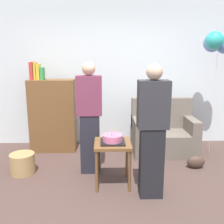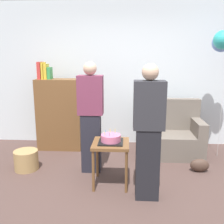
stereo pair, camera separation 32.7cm
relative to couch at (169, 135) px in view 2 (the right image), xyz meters
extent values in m
plane|color=#4C3833|center=(-0.81, -1.43, -0.34)|extent=(8.00, 8.00, 0.00)
cube|color=silver|center=(-0.81, 0.62, 1.01)|extent=(6.00, 0.10, 2.70)
cube|color=#6B6056|center=(0.00, -0.06, -0.14)|extent=(1.10, 0.70, 0.40)
cube|color=#6B6056|center=(0.00, 0.21, 0.34)|extent=(1.10, 0.16, 0.56)
cube|color=#6B6056|center=(-0.47, -0.06, 0.18)|extent=(0.16, 0.70, 0.24)
cube|color=#6B6056|center=(0.47, -0.06, 0.18)|extent=(0.16, 0.70, 0.24)
cube|color=brown|center=(-1.98, 0.17, 0.31)|extent=(0.80, 0.36, 1.30)
cube|color=red|center=(-2.29, 0.17, 1.11)|extent=(0.06, 0.24, 0.30)
cube|color=gold|center=(-2.24, 0.17, 1.11)|extent=(0.03, 0.21, 0.30)
cube|color=gold|center=(-2.19, 0.17, 1.09)|extent=(0.05, 0.18, 0.27)
cube|color=#38934C|center=(-2.13, 0.17, 1.06)|extent=(0.06, 0.17, 0.21)
cube|color=brown|center=(-0.95, -1.16, 0.24)|extent=(0.48, 0.48, 0.04)
cylinder|color=brown|center=(-1.16, -1.37, -0.06)|extent=(0.04, 0.04, 0.56)
cylinder|color=brown|center=(-0.74, -1.37, -0.06)|extent=(0.04, 0.04, 0.56)
cylinder|color=brown|center=(-1.16, -0.95, -0.06)|extent=(0.04, 0.04, 0.56)
cylinder|color=brown|center=(-0.74, -0.95, -0.06)|extent=(0.04, 0.04, 0.56)
cube|color=black|center=(-0.95, -1.16, 0.26)|extent=(0.32, 0.32, 0.02)
cylinder|color=#D66B93|center=(-0.95, -1.16, 0.32)|extent=(0.26, 0.26, 0.09)
cylinder|color=#66B2E5|center=(-0.87, -1.17, 0.38)|extent=(0.01, 0.01, 0.05)
cylinder|color=#F2CC4C|center=(-0.90, -1.09, 0.39)|extent=(0.01, 0.01, 0.06)
cylinder|color=#F2CC4C|center=(-0.96, -1.07, 0.39)|extent=(0.01, 0.01, 0.05)
cylinder|color=#66B2E5|center=(-1.02, -1.12, 0.39)|extent=(0.01, 0.01, 0.05)
cylinder|color=#F2CC4C|center=(-1.02, -1.20, 0.38)|extent=(0.01, 0.01, 0.05)
cylinder|color=#EA668C|center=(-0.96, -1.22, 0.39)|extent=(0.01, 0.01, 0.05)
cylinder|color=#66B2E5|center=(-0.91, -1.21, 0.39)|extent=(0.01, 0.01, 0.05)
cube|color=#23232D|center=(-1.27, -0.76, 0.10)|extent=(0.28, 0.20, 0.88)
cube|color=#75334C|center=(-1.27, -0.76, 0.82)|extent=(0.36, 0.22, 0.56)
sphere|color=#D1A889|center=(-1.27, -0.76, 1.19)|extent=(0.19, 0.19, 0.19)
cube|color=black|center=(-0.49, -1.46, 0.10)|extent=(0.28, 0.20, 0.88)
cube|color=#2D2D33|center=(-0.49, -1.46, 0.82)|extent=(0.36, 0.22, 0.56)
sphere|color=#D1A889|center=(-0.49, -1.46, 1.19)|extent=(0.19, 0.19, 0.19)
cylinder|color=#A88451|center=(-2.27, -0.78, -0.19)|extent=(0.36, 0.36, 0.30)
ellipsoid|color=#473328|center=(0.36, -0.70, -0.24)|extent=(0.28, 0.14, 0.20)
cylinder|color=silver|center=(0.83, -0.07, 0.57)|extent=(0.00, 0.00, 1.82)
sphere|color=#668ED6|center=(0.76, 0.00, 1.57)|extent=(0.30, 0.30, 0.30)
sphere|color=#668ED6|center=(0.77, -0.02, 1.58)|extent=(0.24, 0.24, 0.24)
sphere|color=#2DADA8|center=(0.72, -0.17, 1.61)|extent=(0.29, 0.29, 0.29)
camera|label=1|loc=(-1.06, -4.36, 1.38)|focal=41.07mm
camera|label=2|loc=(-0.74, -4.35, 1.38)|focal=41.07mm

